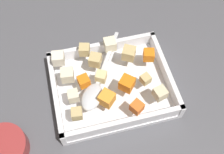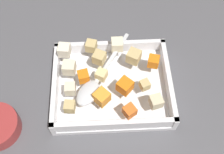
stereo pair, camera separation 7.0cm
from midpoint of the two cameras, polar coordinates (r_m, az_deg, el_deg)
name	(u,v)px [view 2 (the right image)]	position (r m, az deg, el deg)	size (l,w,h in m)	color
ground_plane	(109,89)	(0.75, 2.11, -2.82)	(4.00, 4.00, 0.00)	#4C4C51
baking_dish	(112,86)	(0.74, 2.69, -2.09)	(0.31, 0.25, 0.05)	silver
carrot_chunk_center	(83,76)	(0.70, -3.11, -0.12)	(0.03, 0.03, 0.03)	orange
carrot_chunk_far_left	(102,97)	(0.67, 0.85, -4.44)	(0.03, 0.03, 0.03)	orange
carrot_chunk_front_center	(153,61)	(0.73, 11.31, 2.99)	(0.03, 0.03, 0.03)	orange
carrot_chunk_corner_se	(125,86)	(0.68, 5.63, -2.12)	(0.03, 0.03, 0.03)	orange
carrot_chunk_corner_nw	(130,111)	(0.66, 6.73, -7.28)	(0.03, 0.03, 0.03)	orange
potato_chunk_back_center	(70,106)	(0.66, -5.80, -6.38)	(0.03, 0.03, 0.03)	tan
potato_chunk_mid_right	(101,75)	(0.70, 0.62, 0.25)	(0.03, 0.03, 0.03)	#E0CC89
potato_chunk_mid_left	(134,56)	(0.73, 7.29, 4.04)	(0.03, 0.03, 0.03)	tan
potato_chunk_rim_edge	(91,46)	(0.75, -1.69, 6.26)	(0.03, 0.03, 0.03)	tan
potato_chunk_heap_side	(145,85)	(0.70, 9.66, -1.86)	(0.02, 0.02, 0.02)	tan
potato_chunk_far_right	(156,101)	(0.68, 12.07, -5.24)	(0.03, 0.03, 0.03)	beige
potato_chunk_corner_sw	(117,45)	(0.75, 3.75, 6.53)	(0.03, 0.03, 0.03)	beige
potato_chunk_near_right	(99,58)	(0.73, 0.10, 3.83)	(0.03, 0.03, 0.03)	tan
potato_chunk_near_spoon	(69,68)	(0.71, -6.14, 1.73)	(0.03, 0.03, 0.03)	beige
parsnip_chunk_under_handle	(70,89)	(0.68, -5.79, -2.66)	(0.03, 0.03, 0.03)	beige
parsnip_chunk_heap_top	(64,50)	(0.75, -7.24, 5.35)	(0.03, 0.03, 0.03)	silver
serving_spoon	(91,89)	(0.68, -1.50, -2.71)	(0.16, 0.23, 0.02)	silver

